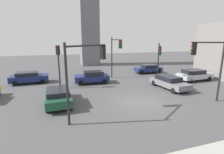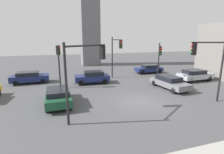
# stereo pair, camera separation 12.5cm
# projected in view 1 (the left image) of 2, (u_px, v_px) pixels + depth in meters

# --- Properties ---
(ground_plane) EXTENTS (96.20, 96.20, 0.00)m
(ground_plane) POSITION_uv_depth(u_px,v_px,m) (140.00, 102.00, 15.06)
(ground_plane) COLOR #4C4C4F
(traffic_light_0) EXTENTS (3.13, 2.16, 5.25)m
(traffic_light_0) POSITION_uv_depth(u_px,v_px,m) (86.00, 64.00, 11.53)
(traffic_light_0) COLOR black
(traffic_light_0) RESTS_ON ground_plane
(traffic_light_1) EXTENTS (1.53, 2.53, 4.88)m
(traffic_light_1) POSITION_uv_depth(u_px,v_px,m) (159.00, 55.00, 21.54)
(traffic_light_1) COLOR black
(traffic_light_1) RESTS_ON ground_plane
(traffic_light_2) EXTENTS (2.69, 1.12, 5.53)m
(traffic_light_2) POSITION_uv_depth(u_px,v_px,m) (208.00, 58.00, 14.51)
(traffic_light_2) COLOR black
(traffic_light_2) RESTS_ON ground_plane
(traffic_light_3) EXTENTS (0.49, 0.45, 4.73)m
(traffic_light_3) POSITION_uv_depth(u_px,v_px,m) (59.00, 59.00, 18.43)
(traffic_light_3) COLOR black
(traffic_light_3) RESTS_ON ground_plane
(traffic_light_4) EXTENTS (0.56, 2.93, 5.65)m
(traffic_light_4) POSITION_uv_depth(u_px,v_px,m) (116.00, 50.00, 22.41)
(traffic_light_4) COLOR black
(traffic_light_4) RESTS_ON ground_plane
(car_0) EXTENTS (4.27, 2.14, 1.51)m
(car_0) POSITION_uv_depth(u_px,v_px,m) (92.00, 77.00, 21.12)
(car_0) COLOR navy
(car_0) RESTS_ON ground_plane
(car_1) EXTENTS (4.47, 2.04, 1.43)m
(car_1) POSITION_uv_depth(u_px,v_px,m) (29.00, 77.00, 21.13)
(car_1) COLOR navy
(car_1) RESTS_ON ground_plane
(car_2) EXTENTS (2.37, 4.91, 1.39)m
(car_2) POSITION_uv_depth(u_px,v_px,m) (169.00, 82.00, 19.01)
(car_2) COLOR slate
(car_2) RESTS_ON ground_plane
(car_4) EXTENTS (4.66, 2.27, 1.46)m
(car_4) POSITION_uv_depth(u_px,v_px,m) (194.00, 75.00, 22.48)
(car_4) COLOR #ADB2B7
(car_4) RESTS_ON ground_plane
(car_5) EXTENTS (4.29, 1.77, 1.36)m
(car_5) POSITION_uv_depth(u_px,v_px,m) (149.00, 69.00, 27.35)
(car_5) COLOR navy
(car_5) RESTS_ON ground_plane
(car_6) EXTENTS (2.08, 4.55, 1.38)m
(car_6) POSITION_uv_depth(u_px,v_px,m) (58.00, 96.00, 14.39)
(car_6) COLOR #19472D
(car_6) RESTS_ON ground_plane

